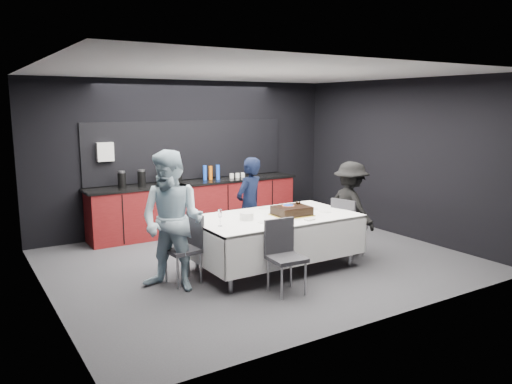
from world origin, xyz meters
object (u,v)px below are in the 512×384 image
at_px(person_center, 249,205).
at_px(chair_left, 188,243).
at_px(plate_stack, 247,216).
at_px(cake_assembly, 292,211).
at_px(chair_right, 346,223).
at_px(person_left, 172,221).
at_px(chair_near, 283,250).
at_px(champagne_flute, 220,214).
at_px(party_table, 274,225).
at_px(person_right, 351,208).

bearing_deg(person_center, chair_left, 4.34).
bearing_deg(plate_stack, chair_left, 169.32).
bearing_deg(plate_stack, cake_assembly, -8.20).
distance_m(chair_right, person_left, 2.84).
relative_size(chair_left, chair_near, 1.00).
height_order(cake_assembly, champagne_flute, champagne_flute).
distance_m(chair_left, person_left, 0.48).
distance_m(party_table, cake_assembly, 0.32).
xyz_separation_m(plate_stack, chair_left, (-0.82, 0.15, -0.30)).
xyz_separation_m(plate_stack, chair_right, (1.72, -0.13, -0.30)).
bearing_deg(chair_right, champagne_flute, -179.72).
distance_m(chair_right, person_right, 0.29).
xyz_separation_m(plate_stack, champagne_flute, (-0.48, -0.14, 0.11)).
height_order(person_left, person_right, person_left).
bearing_deg(champagne_flute, chair_left, 138.79).
bearing_deg(person_right, cake_assembly, 94.83).
height_order(champagne_flute, chair_right, champagne_flute).
distance_m(chair_near, person_left, 1.45).
bearing_deg(chair_near, person_center, 73.01).
relative_size(plate_stack, person_right, 0.13).
xyz_separation_m(party_table, chair_left, (-1.28, 0.14, -0.11)).
relative_size(chair_right, person_right, 0.63).
xyz_separation_m(party_table, person_left, (-1.56, -0.01, 0.26)).
relative_size(champagne_flute, chair_left, 0.24).
distance_m(cake_assembly, chair_near, 1.00).
height_order(cake_assembly, chair_right, cake_assembly).
xyz_separation_m(champagne_flute, person_center, (1.06, 1.01, -0.17)).
xyz_separation_m(cake_assembly, champagne_flute, (-1.18, -0.04, 0.09)).
xyz_separation_m(person_center, person_right, (1.33, -0.89, -0.03)).
relative_size(person_center, person_left, 0.86).
bearing_deg(person_right, person_left, 90.51).
bearing_deg(chair_right, party_table, 173.87).
relative_size(champagne_flute, chair_near, 0.24).
bearing_deg(person_left, party_table, 50.49).
distance_m(plate_stack, chair_right, 1.75).
distance_m(party_table, person_center, 0.88).
bearing_deg(chair_right, cake_assembly, 178.57).
xyz_separation_m(cake_assembly, chair_left, (-1.51, 0.25, -0.31)).
xyz_separation_m(champagne_flute, chair_near, (0.54, -0.67, -0.40)).
bearing_deg(party_table, champagne_flute, -171.32).
bearing_deg(person_left, chair_left, 79.29).
bearing_deg(chair_right, chair_near, -157.82).
height_order(champagne_flute, person_right, person_right).
distance_m(plate_stack, person_left, 1.10).
bearing_deg(party_table, chair_right, -6.13).
relative_size(cake_assembly, person_right, 0.37).
distance_m(champagne_flute, person_center, 1.47).
xyz_separation_m(cake_assembly, chair_right, (1.03, -0.03, -0.31)).
distance_m(cake_assembly, person_left, 1.79).
bearing_deg(plate_stack, chair_near, -85.79).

